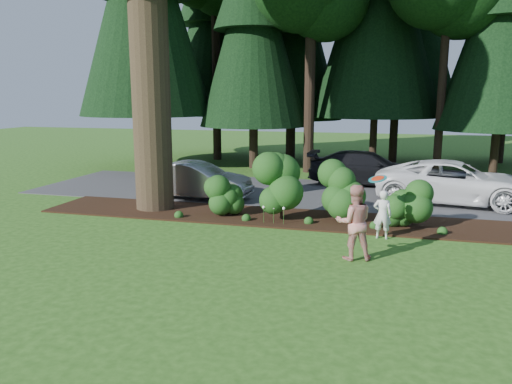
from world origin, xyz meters
TOP-DOWN VIEW (x-y plane):
  - ground at (0.00, 0.00)m, footprint 80.00×80.00m
  - mulch_bed at (0.00, 3.25)m, footprint 16.00×2.50m
  - driveway at (0.00, 7.50)m, footprint 22.00×6.00m
  - shrub_row at (0.77, 3.14)m, footprint 6.53×1.60m
  - lily_cluster at (-0.30, 2.40)m, footprint 0.69×0.09m
  - car_silver_wagon at (-3.89, 5.28)m, footprint 4.11×1.61m
  - car_white_suv at (5.14, 6.88)m, footprint 5.64×3.21m
  - car_dark_suv at (1.99, 9.80)m, footprint 4.87×2.01m
  - child at (2.79, 1.80)m, footprint 0.50×0.35m
  - adult at (2.19, -0.13)m, footprint 0.99×0.86m
  - frisbee at (2.63, 1.80)m, footprint 0.49×0.47m

SIDE VIEW (x-z plane):
  - ground at x=0.00m, z-range 0.00..0.00m
  - driveway at x=0.00m, z-range 0.00..0.03m
  - mulch_bed at x=0.00m, z-range 0.00..0.05m
  - lily_cluster at x=-0.30m, z-range 0.21..0.78m
  - child at x=2.79m, z-range 0.00..1.31m
  - car_silver_wagon at x=-3.89m, z-range 0.03..1.36m
  - car_dark_suv at x=1.99m, z-range 0.03..1.44m
  - car_white_suv at x=5.14m, z-range 0.03..1.51m
  - shrub_row at x=0.77m, z-range 0.00..1.61m
  - adult at x=2.19m, z-range 0.00..1.76m
  - frisbee at x=2.63m, z-range 1.50..1.71m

